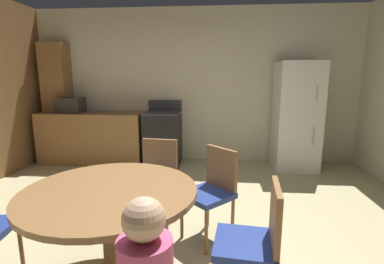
{
  "coord_description": "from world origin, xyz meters",
  "views": [
    {
      "loc": [
        0.38,
        -2.25,
        1.54
      ],
      "look_at": [
        0.09,
        1.11,
        0.86
      ],
      "focal_mm": 26.57,
      "sensor_mm": 36.0,
      "label": 1
    }
  ],
  "objects_px": {
    "refrigerator": "(296,116)",
    "chair_north": "(157,176)",
    "chair_east": "(256,238)",
    "oven_range": "(163,138)",
    "microwave": "(70,105)",
    "chair_northeast": "(212,188)",
    "dining_table": "(111,210)"
  },
  "relations": [
    {
      "from": "refrigerator",
      "to": "chair_north",
      "type": "height_order",
      "value": "refrigerator"
    },
    {
      "from": "refrigerator",
      "to": "chair_east",
      "type": "xyz_separation_m",
      "value": [
        -1.05,
        -3.04,
        -0.38
      ]
    },
    {
      "from": "oven_range",
      "to": "microwave",
      "type": "height_order",
      "value": "microwave"
    },
    {
      "from": "refrigerator",
      "to": "chair_east",
      "type": "height_order",
      "value": "refrigerator"
    },
    {
      "from": "chair_northeast",
      "to": "chair_east",
      "type": "height_order",
      "value": "same"
    },
    {
      "from": "microwave",
      "to": "chair_east",
      "type": "bearing_deg",
      "value": -47.59
    },
    {
      "from": "refrigerator",
      "to": "oven_range",
      "type": "bearing_deg",
      "value": 178.62
    },
    {
      "from": "microwave",
      "to": "chair_east",
      "type": "height_order",
      "value": "microwave"
    },
    {
      "from": "oven_range",
      "to": "chair_east",
      "type": "height_order",
      "value": "oven_range"
    },
    {
      "from": "refrigerator",
      "to": "microwave",
      "type": "relative_size",
      "value": 4.0
    },
    {
      "from": "microwave",
      "to": "chair_north",
      "type": "height_order",
      "value": "microwave"
    },
    {
      "from": "microwave",
      "to": "oven_range",
      "type": "bearing_deg",
      "value": 0.13
    },
    {
      "from": "refrigerator",
      "to": "chair_east",
      "type": "distance_m",
      "value": 3.24
    },
    {
      "from": "chair_northeast",
      "to": "chair_north",
      "type": "height_order",
      "value": "same"
    },
    {
      "from": "refrigerator",
      "to": "dining_table",
      "type": "distance_m",
      "value": 3.59
    },
    {
      "from": "oven_range",
      "to": "chair_north",
      "type": "distance_m",
      "value": 2.01
    },
    {
      "from": "dining_table",
      "to": "chair_north",
      "type": "distance_m",
      "value": 1.01
    },
    {
      "from": "refrigerator",
      "to": "chair_north",
      "type": "relative_size",
      "value": 2.02
    },
    {
      "from": "chair_east",
      "to": "chair_northeast",
      "type": "bearing_deg",
      "value": -64.31
    },
    {
      "from": "oven_range",
      "to": "microwave",
      "type": "bearing_deg",
      "value": -179.87
    },
    {
      "from": "dining_table",
      "to": "chair_east",
      "type": "distance_m",
      "value": 1.01
    },
    {
      "from": "microwave",
      "to": "chair_northeast",
      "type": "xyz_separation_m",
      "value": [
        2.53,
        -2.27,
        -0.53
      ]
    },
    {
      "from": "dining_table",
      "to": "chair_east",
      "type": "bearing_deg",
      "value": -6.24
    },
    {
      "from": "chair_northeast",
      "to": "chair_east",
      "type": "distance_m",
      "value": 0.87
    },
    {
      "from": "chair_north",
      "to": "oven_range",
      "type": "bearing_deg",
      "value": -164.21
    },
    {
      "from": "oven_range",
      "to": "refrigerator",
      "type": "distance_m",
      "value": 2.27
    },
    {
      "from": "chair_east",
      "to": "refrigerator",
      "type": "bearing_deg",
      "value": -102.79
    },
    {
      "from": "dining_table",
      "to": "chair_northeast",
      "type": "bearing_deg",
      "value": 45.14
    },
    {
      "from": "chair_east",
      "to": "dining_table",
      "type": "bearing_deg",
      "value": 0.0
    },
    {
      "from": "microwave",
      "to": "chair_north",
      "type": "relative_size",
      "value": 0.51
    },
    {
      "from": "microwave",
      "to": "chair_east",
      "type": "xyz_separation_m",
      "value": [
        2.82,
        -3.09,
        -0.53
      ]
    },
    {
      "from": "oven_range",
      "to": "refrigerator",
      "type": "relative_size",
      "value": 0.62
    }
  ]
}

